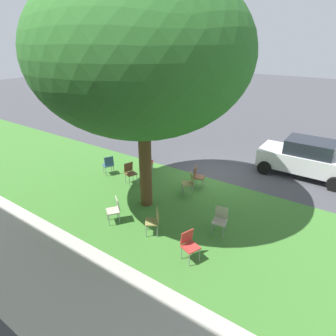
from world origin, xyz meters
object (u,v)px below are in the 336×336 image
Objects in this scene: street_tree at (141,55)px; chair_2 at (154,220)px; chair_6 at (130,171)px; chair_7 at (220,218)px; chair_0 at (115,208)px; chair_1 at (198,175)px; chair_5 at (189,244)px; chair_4 at (109,164)px; chair_8 at (147,161)px; chair_3 at (189,182)px; parked_car at (305,157)px.

street_tree is 4.97m from chair_2.
chair_6 is 4.68m from chair_7.
chair_6 is (1.49, -2.42, 0.00)m from chair_0.
chair_2 is 1.00× the size of chair_6.
chair_6 is (2.50, 1.30, 0.00)m from chair_1.
chair_0 is 1.46m from chair_2.
street_tree is 8.65× the size of chair_7.
chair_4 is at bearing -24.72° from chair_5.
chair_0 is 4.08m from chair_8.
chair_8 is (-1.16, -1.26, 0.00)m from chair_4.
chair_3 is at bearing -120.23° from street_tree.
chair_0 and chair_1 have the same top height.
chair_2 is 2.84m from chair_3.
chair_1 and chair_7 have the same top height.
chair_2 is 1.00× the size of chair_4.
chair_1 is at bearing -111.69° from street_tree.
chair_8 is at bearing -132.75° from chair_4.
street_tree is 8.38m from parked_car.
chair_2 is at bearing 98.63° from chair_3.
parked_car is at bearing -139.79° from chair_6.
chair_0 is 8.53m from parked_car.
chair_0 is 0.24× the size of parked_car.
chair_4 is 1.00× the size of chair_5.
chair_6 is 1.00× the size of chair_8.
chair_1 and chair_4 have the same top height.
chair_1 and chair_3 have the same top height.
parked_car is at bearing -148.83° from chair_8.
chair_8 is (2.64, -0.02, 0.00)m from chair_1.
chair_0 is at bearing 8.57° from chair_2.
parked_car is at bearing -120.52° from chair_0.
chair_8 is (3.07, -3.52, 0.00)m from chair_2.
street_tree is at bearing -1.04° from chair_7.
parked_car reaches higher than chair_8.
chair_3 and chair_7 have the same top height.
chair_6 is 0.24× the size of parked_car.
street_tree is at bearing -30.43° from chair_5.
street_tree reaches higher than chair_1.
chair_1 and chair_2 have the same top height.
parked_car reaches higher than chair_3.
chair_5 is at bearing 83.34° from chair_7.
chair_7 is at bearing 153.96° from chair_8.
street_tree is 5.20m from chair_1.
chair_2 is 1.00× the size of chair_5.
chair_1 is 3.09m from chair_7.
chair_3 is 2.61m from chair_7.
chair_0 is at bearing -2.74° from chair_5.
chair_0 and chair_4 have the same top height.
chair_0 is 1.00× the size of chair_7.
chair_4 is 5.97m from chair_7.
chair_5 is 5.96m from chair_8.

